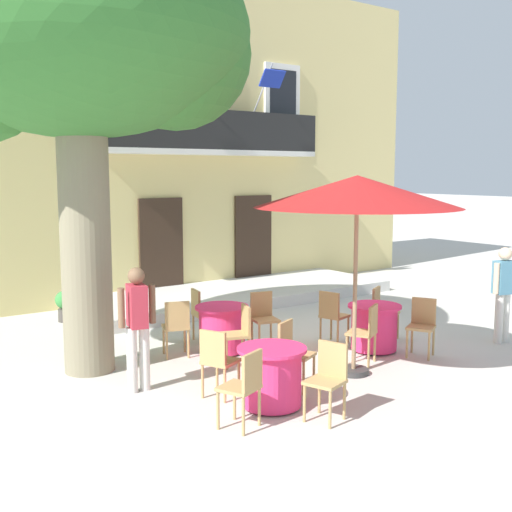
{
  "coord_description": "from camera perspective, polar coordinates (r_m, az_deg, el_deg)",
  "views": [
    {
      "loc": [
        -7.04,
        -8.1,
        2.9
      ],
      "look_at": [
        -0.03,
        1.66,
        1.3
      ],
      "focal_mm": 44.63,
      "sensor_mm": 36.0,
      "label": 1
    }
  ],
  "objects": [
    {
      "name": "ground_planter_left",
      "position": [
        12.93,
        -16.69,
        -4.15
      ],
      "size": [
        0.39,
        0.39,
        0.61
      ],
      "color": "#47423D",
      "rests_on": "ground"
    },
    {
      "name": "cafe_chair_near_tree_2",
      "position": [
        8.62,
        3.26,
        -8.4
      ],
      "size": [
        0.53,
        0.53,
        0.91
      ],
      "color": "tan",
      "rests_on": "ground"
    },
    {
      "name": "building_facade",
      "position": [
        17.1,
        -7.88,
        10.36
      ],
      "size": [
        13.0,
        5.09,
        7.5
      ],
      "color": "#DBC67F",
      "rests_on": "ground"
    },
    {
      "name": "cafe_chair_front_3",
      "position": [
        10.94,
        -4.89,
        -4.96
      ],
      "size": [
        0.47,
        0.47,
        0.91
      ],
      "color": "tan",
      "rests_on": "ground"
    },
    {
      "name": "cafe_table_near_tree",
      "position": [
        7.98,
        1.43,
        -10.73
      ],
      "size": [
        0.86,
        0.86,
        0.76
      ],
      "color": "#E52D66",
      "rests_on": "ground"
    },
    {
      "name": "cafe_table_front",
      "position": [
        10.31,
        -3.07,
        -6.5
      ],
      "size": [
        0.86,
        0.86,
        0.76
      ],
      "color": "#E52D66",
      "rests_on": "ground"
    },
    {
      "name": "cafe_umbrella",
      "position": [
        8.99,
        9.05,
        5.65
      ],
      "size": [
        2.9,
        2.9,
        2.85
      ],
      "color": "#997A56",
      "rests_on": "ground"
    },
    {
      "name": "plane_tree",
      "position": [
        9.54,
        -16.16,
        18.04
      ],
      "size": [
        5.02,
        4.41,
        6.3
      ],
      "color": "#7F755B",
      "rests_on": "ground"
    },
    {
      "name": "ground_plane",
      "position": [
        11.12,
        5.17,
        -7.56
      ],
      "size": [
        120.0,
        120.0,
        0.0
      ],
      "primitive_type": "plane",
      "color": "beige"
    },
    {
      "name": "pedestrian_mid_plaza",
      "position": [
        8.53,
        -10.59,
        -5.82
      ],
      "size": [
        0.53,
        0.38,
        1.67
      ],
      "color": "silver",
      "rests_on": "ground"
    },
    {
      "name": "cafe_chair_middle_1",
      "position": [
        9.81,
        9.85,
        -6.52
      ],
      "size": [
        0.54,
        0.54,
        0.91
      ],
      "color": "tan",
      "rests_on": "ground"
    },
    {
      "name": "cafe_table_middle",
      "position": [
        10.56,
        10.54,
        -6.28
      ],
      "size": [
        0.86,
        0.86,
        0.76
      ],
      "color": "#E52D66",
      "rests_on": "ground"
    },
    {
      "name": "entrance_step_platform",
      "position": [
        14.53,
        -1.55,
        -3.42
      ],
      "size": [
        7.17,
        2.58,
        0.25
      ],
      "primitive_type": "cube",
      "color": "silver",
      "rests_on": "ground"
    },
    {
      "name": "cafe_chair_middle_0",
      "position": [
        10.83,
        6.85,
        -5.12
      ],
      "size": [
        0.49,
        0.49,
        0.91
      ],
      "color": "tan",
      "rests_on": "ground"
    },
    {
      "name": "cafe_chair_near_tree_0",
      "position": [
        7.29,
        -1.05,
        -11.39
      ],
      "size": [
        0.52,
        0.52,
        0.91
      ],
      "color": "tan",
      "rests_on": "ground"
    },
    {
      "name": "cafe_chair_front_2",
      "position": [
        10.6,
        0.68,
        -5.34
      ],
      "size": [
        0.49,
        0.49,
        0.91
      ],
      "color": "tan",
      "rests_on": "ground"
    },
    {
      "name": "pedestrian_near_entrance",
      "position": [
        11.54,
        21.3,
        -2.79
      ],
      "size": [
        0.53,
        0.3,
        1.64
      ],
      "color": "silver",
      "rests_on": "ground"
    },
    {
      "name": "cafe_chair_front_1",
      "position": [
        9.6,
        -1.5,
        -6.72
      ],
      "size": [
        0.5,
        0.5,
        0.91
      ],
      "color": "tan",
      "rests_on": "ground"
    },
    {
      "name": "cafe_chair_near_tree_1",
      "position": [
        7.62,
        6.48,
        -10.59
      ],
      "size": [
        0.51,
        0.51,
        0.91
      ],
      "color": "tan",
      "rests_on": "ground"
    },
    {
      "name": "cafe_chair_middle_2",
      "position": [
        10.43,
        14.66,
        -5.81
      ],
      "size": [
        0.54,
        0.54,
        0.91
      ],
      "color": "tan",
      "rests_on": "ground"
    },
    {
      "name": "cafe_chair_middle_3",
      "position": [
        11.26,
        11.22,
        -4.72
      ],
      "size": [
        0.54,
        0.54,
        0.91
      ],
      "color": "tan",
      "rests_on": "ground"
    },
    {
      "name": "cafe_chair_near_tree_3",
      "position": [
        8.25,
        -3.47,
        -9.14
      ],
      "size": [
        0.53,
        0.53,
        0.91
      ],
      "color": "tan",
      "rests_on": "ground"
    },
    {
      "name": "cafe_chair_front_0",
      "position": [
        10.07,
        -7.15,
        -6.09
      ],
      "size": [
        0.51,
        0.51,
        0.91
      ],
      "color": "tan",
      "rests_on": "ground"
    }
  ]
}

